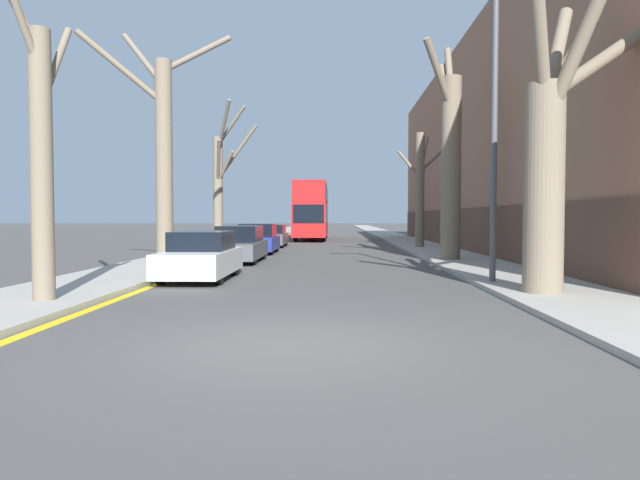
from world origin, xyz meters
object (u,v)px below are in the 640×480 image
at_px(street_tree_right_1, 450,159).
at_px(street_tree_right_0, 551,151).
at_px(street_tree_left_0, 39,147).
at_px(parked_car_2, 258,239).
at_px(street_tree_left_2, 220,184).
at_px(street_tree_right_2, 421,187).
at_px(parked_car_3, 271,236).
at_px(double_decker_bus, 312,208).
at_px(parked_car_1, 239,245).
at_px(parked_car_0, 201,257).
at_px(street_tree_left_1, 162,150).
at_px(lamp_post, 491,105).

bearing_deg(street_tree_right_1, street_tree_right_0, -88.89).
distance_m(street_tree_left_0, parked_car_2, 17.20).
bearing_deg(street_tree_left_2, street_tree_right_2, 18.34).
height_order(street_tree_left_0, parked_car_3, street_tree_left_0).
xyz_separation_m(street_tree_right_2, double_decker_bus, (-6.70, 12.57, -1.04)).
height_order(street_tree_left_0, parked_car_1, street_tree_left_0).
bearing_deg(parked_car_3, street_tree_right_1, -53.59).
distance_m(street_tree_left_0, parked_car_3, 23.22).
bearing_deg(street_tree_right_0, street_tree_left_2, 123.32).
bearing_deg(parked_car_1, street_tree_right_2, 48.21).
bearing_deg(street_tree_left_2, parked_car_3, 69.48).
relative_size(parked_car_0, parked_car_2, 1.02).
xyz_separation_m(street_tree_left_1, double_decker_bus, (4.16, 25.28, -1.66)).
bearing_deg(double_decker_bus, parked_car_2, -96.74).
distance_m(double_decker_bus, lamp_post, 30.79).
xyz_separation_m(street_tree_left_2, parked_car_1, (2.01, -6.18, -2.80)).
bearing_deg(double_decker_bus, street_tree_left_0, -96.89).
relative_size(street_tree_right_1, parked_car_0, 2.12).
bearing_deg(street_tree_right_2, double_decker_bus, 118.08).
relative_size(street_tree_left_2, double_decker_bus, 0.67).
distance_m(street_tree_left_0, street_tree_left_1, 8.50).
distance_m(street_tree_left_0, street_tree_right_1, 15.64).
height_order(street_tree_left_0, street_tree_left_2, street_tree_left_0).
relative_size(street_tree_right_2, parked_car_1, 1.44).
bearing_deg(street_tree_right_1, street_tree_left_1, -163.71).
bearing_deg(parked_car_2, street_tree_right_2, 26.15).
relative_size(street_tree_right_2, parked_car_2, 1.61).
distance_m(street_tree_left_2, parked_car_3, 6.40).
bearing_deg(street_tree_right_0, street_tree_right_2, 89.81).
bearing_deg(street_tree_right_2, lamp_post, -92.66).
bearing_deg(street_tree_right_1, street_tree_left_2, 149.85).
bearing_deg(street_tree_left_1, lamp_post, -25.86).
xyz_separation_m(street_tree_left_0, street_tree_left_2, (0.08, 17.61, 0.26)).
relative_size(parked_car_2, lamp_post, 0.48).
relative_size(street_tree_left_2, lamp_post, 0.88).
bearing_deg(street_tree_left_0, double_decker_bus, 83.11).
distance_m(street_tree_right_2, parked_car_0, 18.62).
bearing_deg(street_tree_right_1, street_tree_right_2, 88.44).
xyz_separation_m(street_tree_left_1, street_tree_right_1, (10.60, 3.10, -0.04)).
bearing_deg(street_tree_left_1, parked_car_2, 75.61).
distance_m(street_tree_right_2, lamp_post, 17.64).
relative_size(street_tree_right_0, street_tree_right_1, 0.86).
bearing_deg(parked_car_2, lamp_post, -59.38).
bearing_deg(street_tree_right_0, parked_car_2, 119.16).
bearing_deg(street_tree_right_1, double_decker_bus, 106.20).
height_order(parked_car_2, parked_car_3, parked_car_2).
xyz_separation_m(street_tree_left_2, parked_car_2, (2.01, -0.72, -2.79)).
bearing_deg(street_tree_right_0, parked_car_0, 157.80).
distance_m(street_tree_left_0, street_tree_left_2, 17.61).
relative_size(parked_car_2, parked_car_3, 0.97).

